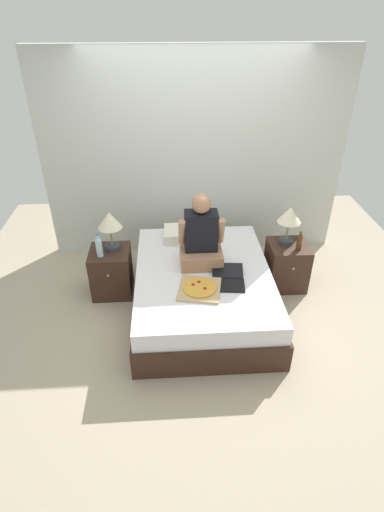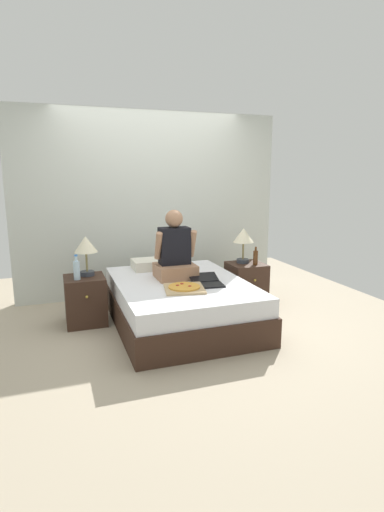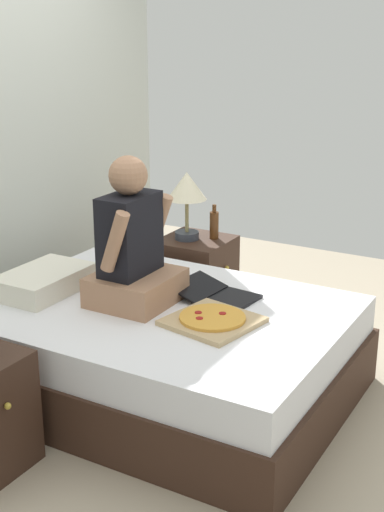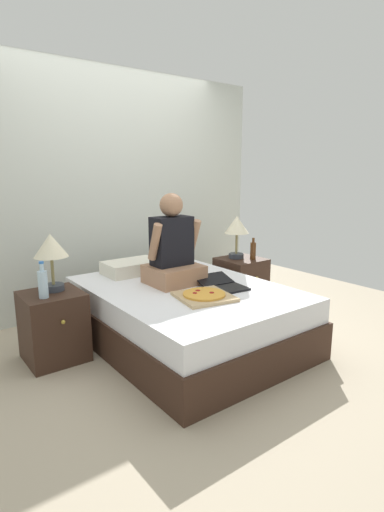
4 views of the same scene
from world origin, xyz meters
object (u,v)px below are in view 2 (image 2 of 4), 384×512
at_px(nightstand_left, 85,300).
at_px(water_bottle, 77,270).
at_px(pizza_box, 184,288).
at_px(laptop, 207,282).
at_px(lamp_on_right_nightstand, 243,238).
at_px(bed, 181,303).
at_px(person_seated, 175,253).
at_px(nightstand_right, 246,284).
at_px(beer_bottle, 255,257).
at_px(lamp_on_left_nightstand, 86,247).

bearing_deg(nightstand_left, water_bottle, -131.65).
height_order(nightstand_left, pizza_box, same).
distance_m(water_bottle, laptop, 1.42).
bearing_deg(lamp_on_right_nightstand, pizza_box, -144.28).
xyz_separation_m(bed, person_seated, (-0.01, 0.17, 0.54)).
bearing_deg(pizza_box, lamp_on_right_nightstand, 35.72).
distance_m(nightstand_left, lamp_on_right_nightstand, 2.08).
bearing_deg(nightstand_right, lamp_on_right_nightstand, 120.93).
xyz_separation_m(bed, nightstand_left, (-1.01, 0.37, 0.03)).
bearing_deg(nightstand_left, nightstand_right, 0.00).
distance_m(bed, person_seated, 0.57).
relative_size(nightstand_left, person_seated, 0.70).
bearing_deg(pizza_box, beer_bottle, 27.73).
bearing_deg(person_seated, pizza_box, -96.16).
distance_m(nightstand_right, pizza_box, 1.31).
bearing_deg(lamp_on_right_nightstand, nightstand_left, -178.56).
bearing_deg(water_bottle, person_seated, -5.82).
distance_m(nightstand_right, person_seated, 1.16).
bearing_deg(laptop, lamp_on_right_nightstand, 40.18).
height_order(bed, person_seated, person_seated).
distance_m(bed, lamp_on_left_nightstand, 1.23).
relative_size(nightstand_left, lamp_on_right_nightstand, 1.21).
relative_size(bed, water_bottle, 6.96).
bearing_deg(nightstand_right, person_seated, -168.93).
bearing_deg(nightstand_right, pizza_box, -146.87).
bearing_deg(beer_bottle, person_seated, -174.77).
xyz_separation_m(nightstand_right, beer_bottle, (0.07, -0.10, 0.37)).
relative_size(bed, person_seated, 2.46).
relative_size(nightstand_right, beer_bottle, 2.37).
relative_size(water_bottle, person_seated, 0.35).
distance_m(person_seated, laptop, 0.53).
xyz_separation_m(lamp_on_left_nightstand, beer_bottle, (2.05, -0.15, -0.23)).
bearing_deg(person_seated, laptop, -57.97).
bearing_deg(lamp_on_left_nightstand, laptop, -27.88).
height_order(laptop, pizza_box, laptop).
bearing_deg(laptop, lamp_on_left_nightstand, 152.12).
height_order(person_seated, pizza_box, person_seated).
relative_size(bed, pizza_box, 4.10).
bearing_deg(water_bottle, bed, -14.41).
relative_size(lamp_on_left_nightstand, pizza_box, 0.96).
relative_size(nightstand_left, lamp_on_left_nightstand, 1.21).
bearing_deg(bed, lamp_on_left_nightstand, 156.60).
bearing_deg(water_bottle, nightstand_right, 2.45).
height_order(lamp_on_left_nightstand, water_bottle, lamp_on_left_nightstand).
distance_m(water_bottle, pizza_box, 1.20).
xyz_separation_m(beer_bottle, laptop, (-0.85, -0.49, -0.12)).
relative_size(lamp_on_left_nightstand, beer_bottle, 1.96).
bearing_deg(person_seated, bed, -86.12).
relative_size(nightstand_right, person_seated, 0.70).
bearing_deg(nightstand_left, lamp_on_left_nightstand, 51.37).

